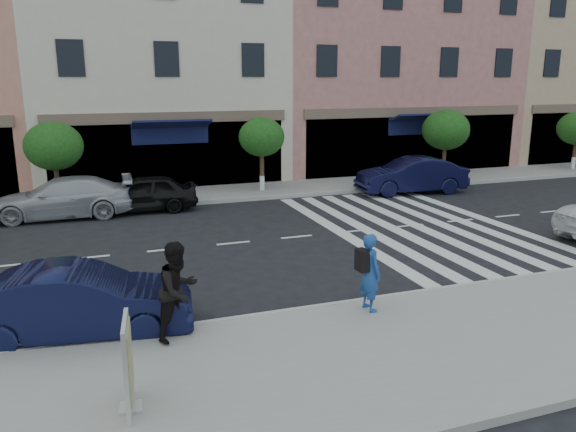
% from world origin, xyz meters
% --- Properties ---
extents(ground, '(120.00, 120.00, 0.00)m').
position_xyz_m(ground, '(0.00, 0.00, 0.00)').
color(ground, black).
rests_on(ground, ground).
extents(sidewalk_near, '(60.00, 4.50, 0.15)m').
position_xyz_m(sidewalk_near, '(0.00, -3.75, 0.07)').
color(sidewalk_near, gray).
rests_on(sidewalk_near, ground).
extents(sidewalk_far, '(60.00, 3.00, 0.15)m').
position_xyz_m(sidewalk_far, '(0.00, 11.00, 0.07)').
color(sidewalk_far, gray).
rests_on(sidewalk_far, ground).
extents(building_centre, '(11.00, 9.00, 11.00)m').
position_xyz_m(building_centre, '(-0.50, 17.00, 5.50)').
color(building_centre, beige).
rests_on(building_centre, ground).
extents(building_east_mid, '(13.00, 9.00, 13.00)m').
position_xyz_m(building_east_mid, '(11.50, 17.00, 6.50)').
color(building_east_mid, tan).
rests_on(building_east_mid, ground).
extents(building_east_far, '(12.00, 9.00, 12.00)m').
position_xyz_m(building_east_far, '(24.00, 17.00, 6.00)').
color(building_east_far, tan).
rests_on(building_east_far, ground).
extents(street_tree_wb, '(2.10, 2.10, 3.06)m').
position_xyz_m(street_tree_wb, '(-5.00, 10.80, 2.31)').
color(street_tree_wb, '#473323').
rests_on(street_tree_wb, sidewalk_far).
extents(street_tree_c, '(1.90, 1.90, 3.04)m').
position_xyz_m(street_tree_c, '(3.00, 10.80, 2.36)').
color(street_tree_c, '#473323').
rests_on(street_tree_c, sidewalk_far).
extents(street_tree_ea, '(2.20, 2.20, 3.19)m').
position_xyz_m(street_tree_ea, '(12.00, 10.80, 2.39)').
color(street_tree_ea, '#473323').
rests_on(street_tree_ea, sidewalk_far).
extents(photographer, '(0.44, 0.62, 1.60)m').
position_xyz_m(photographer, '(1.31, -2.03, 0.95)').
color(photographer, '#1F478E').
rests_on(photographer, sidewalk_near).
extents(walker, '(1.11, 1.08, 1.81)m').
position_xyz_m(walker, '(-2.52, -2.00, 1.05)').
color(walker, black).
rests_on(walker, sidewalk_near).
extents(poster_board, '(0.35, 0.90, 1.37)m').
position_xyz_m(poster_board, '(-3.56, -4.05, 0.81)').
color(poster_board, beige).
rests_on(poster_board, sidewalk_near).
extents(car_near_mid, '(4.32, 2.00, 1.37)m').
position_xyz_m(car_near_mid, '(-4.23, -1.00, 0.69)').
color(car_near_mid, black).
rests_on(car_near_mid, ground).
extents(car_far_left, '(4.87, 2.13, 1.39)m').
position_xyz_m(car_far_left, '(-4.83, 9.10, 0.70)').
color(car_far_left, '#A9A9AE').
rests_on(car_far_left, ground).
extents(car_far_mid, '(4.00, 1.78, 1.34)m').
position_xyz_m(car_far_mid, '(-2.09, 9.10, 0.67)').
color(car_far_mid, black).
rests_on(car_far_mid, ground).
extents(car_far_right, '(4.75, 2.09, 1.52)m').
position_xyz_m(car_far_right, '(8.96, 8.73, 0.76)').
color(car_far_right, black).
rests_on(car_far_right, ground).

